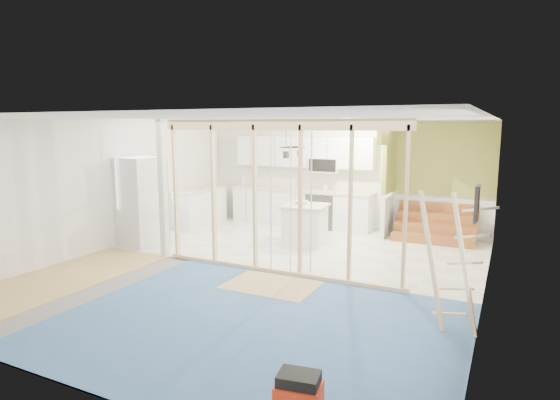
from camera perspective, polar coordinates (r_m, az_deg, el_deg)
The scene contains 17 objects.
room at distance 7.86m, azimuth -2.31°, elevation 0.38°, with size 7.01×8.01×2.61m.
floor_overlays at distance 8.17m, azimuth -1.59°, elevation -8.57°, with size 7.00×8.00×0.03m.
stud_frame at distance 7.93m, azimuth -3.70°, elevation 2.46°, with size 4.66×0.14×2.60m.
base_cabinets at distance 11.67m, azimuth -1.30°, elevation -0.91°, with size 4.45×2.24×0.93m.
upper_cabinets at distance 11.59m, azimuth 3.10°, elevation 5.74°, with size 3.60×0.41×0.85m.
green_partition at distance 10.72m, azimuth 17.03°, elevation 0.39°, with size 2.25×1.51×2.60m.
pot_rack at distance 9.61m, azimuth 1.49°, elevation 6.13°, with size 0.52×0.52×0.72m.
sheathing_panel at distance 4.97m, azimuth 22.76°, elevation -5.44°, with size 0.02×4.00×2.60m, color #A27B58.
electrical_panel at distance 5.49m, azimuth 22.88°, elevation -0.39°, with size 0.04×0.30×0.40m, color #3A3B40.
ceiling_light at distance 10.09m, azimuth 13.17°, elevation 9.13°, with size 0.32×0.32×0.08m, color #FFEABF.
fridge at distance 10.09m, azimuth -16.62°, elevation -0.23°, with size 0.89×0.86×1.85m.
island at distance 9.81m, azimuth 3.08°, elevation -3.08°, with size 0.96×0.96×0.86m.
bowl at distance 9.87m, azimuth 2.62°, elevation -0.26°, with size 0.27×0.27×0.07m, color silver.
soap_bottle_a at distance 12.21m, azimuth -4.54°, elevation 2.44°, with size 0.12×0.12×0.31m, color silver.
soap_bottle_b at distance 11.32m, azimuth 5.54°, elevation 1.60°, with size 0.09×0.09×0.19m, color silver.
toolbox at distance 4.39m, azimuth 2.29°, elevation -22.61°, with size 0.44×0.36×0.37m.
ladder at distance 5.96m, azimuth 20.23°, elevation -7.22°, with size 0.91×0.13×1.70m.
Camera 1 is at (3.73, -6.82, 2.48)m, focal length 30.00 mm.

